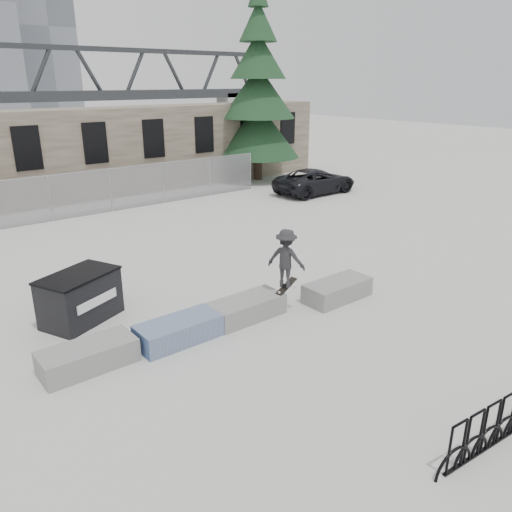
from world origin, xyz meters
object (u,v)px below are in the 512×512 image
Objects in this scene: suv at (315,181)px; spruce_tree at (258,98)px; planter_center_left at (179,330)px; planter_offset at (337,289)px; skateboarder at (286,259)px; planter_center_right at (247,307)px; planter_far_left at (88,356)px; dumpster at (80,297)px.

spruce_tree is at bearing -1.07° from suv.
planter_offset is at bearing -8.40° from planter_center_left.
planter_center_right is at bearing 46.95° from skateboarder.
planter_far_left is 1.00× the size of planter_center_left.
suv reaches higher than dumpster.
spruce_tree reaches higher than planter_center_left.
dumpster reaches higher than planter_center_left.
suv is (-0.10, -5.09, -4.15)m from spruce_tree.
planter_center_right is at bearing -3.12° from planter_far_left.
suv is at bearing -77.06° from skateboarder.
planter_center_left is 17.13m from suv.
planter_center_left is 4.76m from planter_offset.
spruce_tree is 6.49× the size of skateboarder.
planter_center_right is 1.13× the size of skateboarder.
planter_center_left is 1.13× the size of skateboarder.
dumpster is at bearing 72.51° from planter_far_left.
spruce_tree is at bearing -65.58° from skateboarder.
spruce_tree is at bearing 13.71° from dumpster.
planter_far_left is 5.35m from skateboarder.
suv reaches higher than planter_center_right.
skateboarder reaches higher than planter_far_left.
planter_offset is at bearing -121.91° from spruce_tree.
planter_far_left is at bearing -138.53° from spruce_tree.
planter_center_left is at bearing 55.53° from skateboarder.
planter_offset is at bearing -13.82° from planter_center_right.
suv is at bearing 47.38° from planter_offset.
planter_far_left is at bearing 176.88° from planter_center_right.
planter_center_left is 20.98m from spruce_tree.
suv is (9.47, 10.29, 0.38)m from planter_offset.
skateboarder is (5.20, -0.50, 1.17)m from planter_far_left.
planter_center_left is 0.89× the size of dumpster.
planter_offset is at bearing 137.48° from suv.
skateboarder is at bearing 131.87° from suv.
planter_offset is 6.89m from dumpster.
skateboarder is (-11.20, -14.99, -3.35)m from spruce_tree.
planter_center_left is 0.17× the size of spruce_tree.
spruce_tree is (16.40, 14.49, 4.53)m from planter_far_left.
spruce_tree reaches higher than suv.
dumpster is (0.72, 2.30, 0.35)m from planter_far_left.
planter_far_left is 0.17× the size of spruce_tree.
spruce_tree is 19.01m from skateboarder.
spruce_tree reaches higher than planter_offset.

